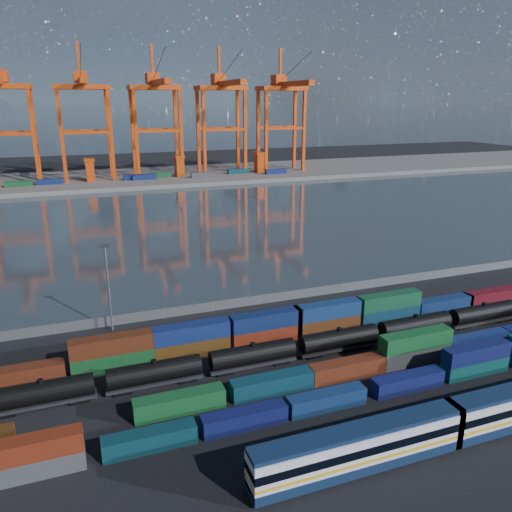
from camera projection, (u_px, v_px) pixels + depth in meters
name	position (u px, v px, depth m)	size (l,w,h in m)	color
ground	(321.00, 369.00, 79.50)	(700.00, 700.00, 0.00)	black
harbor_water	(181.00, 223.00, 173.38)	(700.00, 700.00, 0.00)	#2A363D
far_quay	(139.00, 177.00, 266.96)	(700.00, 70.00, 2.00)	#514F4C
distant_mountains	(90.00, 35.00, 1464.84)	(2470.00, 1100.00, 520.00)	#1E2630
container_row_south	(355.00, 389.00, 70.30)	(140.01, 2.34, 4.98)	#45484B
container_row_mid	(363.00, 363.00, 77.67)	(128.66, 2.55, 5.44)	navy
container_row_north	(263.00, 330.00, 87.58)	(142.37, 2.61, 5.57)	navy
tanker_string	(205.00, 364.00, 76.52)	(122.87, 3.09, 4.42)	black
waterfront_fence	(259.00, 300.00, 104.23)	(160.12, 0.12, 2.20)	#595B5E
yard_light_mast	(108.00, 283.00, 89.99)	(1.60, 0.40, 16.60)	slate
gantry_cranes	(120.00, 99.00, 246.28)	(200.94, 49.81, 67.45)	#CA3E0E
quay_containers	(121.00, 178.00, 249.62)	(172.58, 10.99, 2.60)	navy
straddle_carriers	(136.00, 167.00, 255.14)	(140.00, 7.00, 11.10)	#CA3E0E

